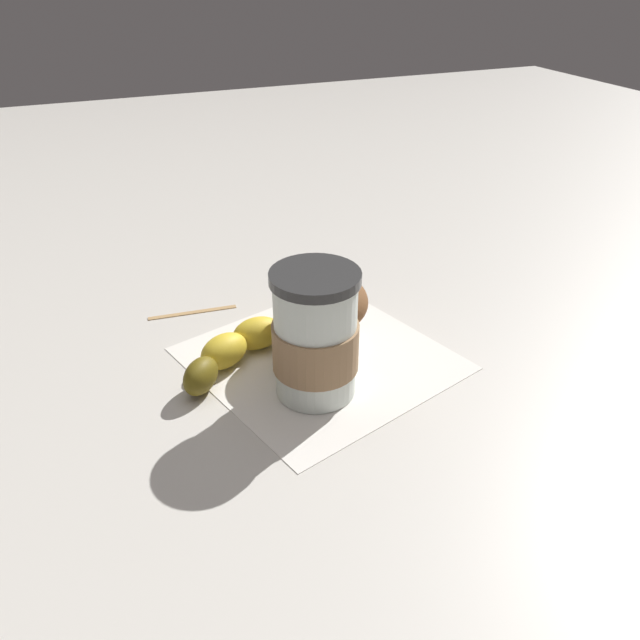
# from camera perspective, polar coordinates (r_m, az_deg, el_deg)

# --- Properties ---
(ground_plane) EXTENTS (3.00, 3.00, 0.00)m
(ground_plane) POSITION_cam_1_polar(r_m,az_deg,el_deg) (0.70, 0.00, -3.56)
(ground_plane) COLOR beige
(paper_napkin) EXTENTS (0.32, 0.32, 0.00)m
(paper_napkin) POSITION_cam_1_polar(r_m,az_deg,el_deg) (0.70, 0.00, -3.51)
(paper_napkin) COLOR white
(paper_napkin) RESTS_ON ground_plane
(coffee_cup) EXTENTS (0.09, 0.09, 0.14)m
(coffee_cup) POSITION_cam_1_polar(r_m,az_deg,el_deg) (0.62, -0.43, -1.58)
(coffee_cup) COLOR silver
(coffee_cup) RESTS_ON paper_napkin
(muffin) EXTENTS (0.10, 0.10, 0.10)m
(muffin) POSITION_cam_1_polar(r_m,az_deg,el_deg) (0.68, 0.26, 0.82)
(muffin) COLOR white
(muffin) RESTS_ON paper_napkin
(banana) EXTENTS (0.11, 0.18, 0.04)m
(banana) POSITION_cam_1_polar(r_m,az_deg,el_deg) (0.69, -6.85, -2.21)
(banana) COLOR gold
(banana) RESTS_ON paper_napkin
(sugar_packet) EXTENTS (0.06, 0.06, 0.01)m
(sugar_packet) POSITION_cam_1_polar(r_m,az_deg,el_deg) (0.85, 0.98, 3.34)
(sugar_packet) COLOR #E0B27F
(sugar_packet) RESTS_ON ground_plane
(wooden_stirrer) EXTENTS (0.02, 0.11, 0.00)m
(wooden_stirrer) POSITION_cam_1_polar(r_m,az_deg,el_deg) (0.80, -11.57, 0.71)
(wooden_stirrer) COLOR tan
(wooden_stirrer) RESTS_ON ground_plane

